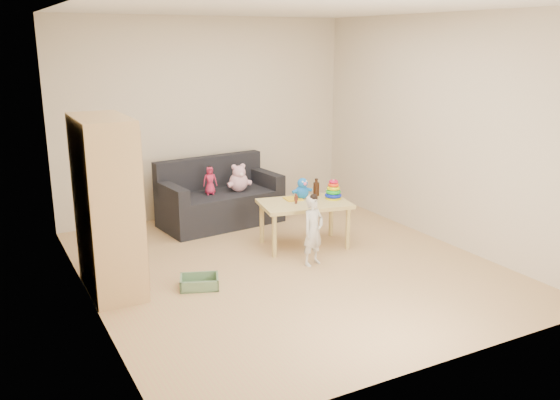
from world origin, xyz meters
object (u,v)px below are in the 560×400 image
wardrobe (107,206)px  toddler (313,232)px  sofa (221,208)px  play_table (304,224)px

wardrobe → toddler: size_ratio=2.26×
wardrobe → sofa: (1.71, 1.43, -0.61)m
wardrobe → sofa: size_ratio=1.10×
play_table → toddler: size_ratio=1.37×
wardrobe → sofa: wardrobe is taller
wardrobe → toddler: (2.02, -0.35, -0.46)m
sofa → play_table: size_ratio=1.51×
sofa → toddler: bearing=-86.5°
play_table → toddler: toddler is taller
wardrobe → play_table: bearing=5.2°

